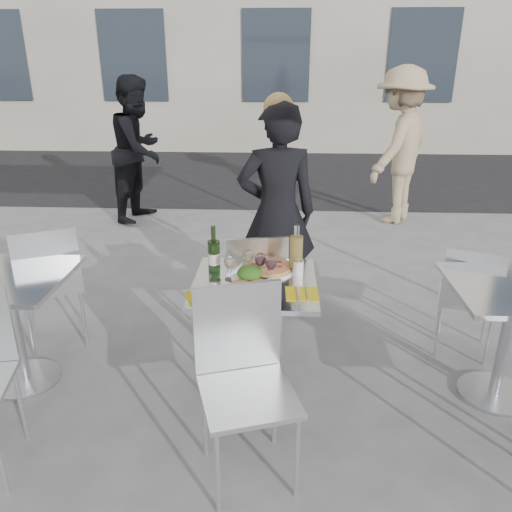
{
  "coord_description": "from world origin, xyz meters",
  "views": [
    {
      "loc": [
        0.14,
        -2.65,
        1.97
      ],
      "look_at": [
        0.0,
        0.15,
        0.85
      ],
      "focal_mm": 35.0,
      "sensor_mm": 36.0,
      "label": 1
    }
  ],
  "objects_px": {
    "wineglass_red_a": "(260,260)",
    "napkin_right": "(302,293)",
    "side_table_left": "(12,307)",
    "chair_far": "(255,283)",
    "woman_diner": "(277,214)",
    "carafe": "(296,252)",
    "sugar_shaker": "(298,267)",
    "wine_bottle": "(214,255)",
    "napkin_left": "(203,296)",
    "wineglass_red_b": "(271,264)",
    "side_chair_rfar": "(469,294)",
    "wineglass_white_a": "(230,262)",
    "wineglass_white_b": "(248,257)",
    "pedestrian_a": "(139,150)",
    "salad_plate": "(250,274)",
    "side_chair_lfar": "(50,278)",
    "pizza_far": "(267,267)",
    "side_table_right": "(510,319)",
    "pedestrian_b": "(399,147)",
    "pizza_near": "(252,290)",
    "chair_near": "(243,368)",
    "main_table": "(255,313)"
  },
  "relations": [
    {
      "from": "wine_bottle",
      "to": "salad_plate",
      "type": "bearing_deg",
      "value": -24.76
    },
    {
      "from": "pizza_near",
      "to": "carafe",
      "type": "relative_size",
      "value": 1.05
    },
    {
      "from": "woman_diner",
      "to": "carafe",
      "type": "relative_size",
      "value": 5.84
    },
    {
      "from": "chair_near",
      "to": "wine_bottle",
      "type": "relative_size",
      "value": 3.27
    },
    {
      "from": "chair_far",
      "to": "side_chair_lfar",
      "type": "bearing_deg",
      "value": -10.24
    },
    {
      "from": "pedestrian_a",
      "to": "wineglass_red_b",
      "type": "height_order",
      "value": "pedestrian_a"
    },
    {
      "from": "wineglass_red_a",
      "to": "napkin_right",
      "type": "xyz_separation_m",
      "value": [
        0.24,
        -0.21,
        -0.11
      ]
    },
    {
      "from": "wineglass_white_a",
      "to": "wineglass_white_b",
      "type": "height_order",
      "value": "same"
    },
    {
      "from": "pizza_near",
      "to": "salad_plate",
      "type": "relative_size",
      "value": 1.38
    },
    {
      "from": "chair_far",
      "to": "side_table_right",
      "type": "bearing_deg",
      "value": 152.19
    },
    {
      "from": "wine_bottle",
      "to": "napkin_left",
      "type": "distance_m",
      "value": 0.36
    },
    {
      "from": "side_chair_rfar",
      "to": "wineglass_white_a",
      "type": "height_order",
      "value": "wineglass_white_a"
    },
    {
      "from": "chair_near",
      "to": "napkin_left",
      "type": "distance_m",
      "value": 0.5
    },
    {
      "from": "pedestrian_a",
      "to": "napkin_right",
      "type": "distance_m",
      "value": 4.21
    },
    {
      "from": "napkin_left",
      "to": "pedestrian_b",
      "type": "bearing_deg",
      "value": 42.86
    },
    {
      "from": "chair_near",
      "to": "pizza_near",
      "type": "xyz_separation_m",
      "value": [
        0.02,
        0.47,
        0.19
      ]
    },
    {
      "from": "wineglass_white_a",
      "to": "wineglass_red_a",
      "type": "height_order",
      "value": "same"
    },
    {
      "from": "side_chair_rfar",
      "to": "wineglass_white_b",
      "type": "xyz_separation_m",
      "value": [
        -1.47,
        -0.34,
        0.37
      ]
    },
    {
      "from": "pizza_far",
      "to": "wineglass_red_b",
      "type": "distance_m",
      "value": 0.2
    },
    {
      "from": "woman_diner",
      "to": "wineglass_white_a",
      "type": "relative_size",
      "value": 10.75
    },
    {
      "from": "side_chair_rfar",
      "to": "wineglass_white_a",
      "type": "bearing_deg",
      "value": 32.66
    },
    {
      "from": "pizza_near",
      "to": "wine_bottle",
      "type": "height_order",
      "value": "wine_bottle"
    },
    {
      "from": "side_chair_rfar",
      "to": "pedestrian_b",
      "type": "relative_size",
      "value": 0.43
    },
    {
      "from": "sugar_shaker",
      "to": "wineglass_white_b",
      "type": "relative_size",
      "value": 0.68
    },
    {
      "from": "side_table_right",
      "to": "pedestrian_a",
      "type": "height_order",
      "value": "pedestrian_a"
    },
    {
      "from": "carafe",
      "to": "wineglass_white_a",
      "type": "distance_m",
      "value": 0.42
    },
    {
      "from": "napkin_left",
      "to": "side_chair_lfar",
      "type": "bearing_deg",
      "value": 129.63
    },
    {
      "from": "pizza_near",
      "to": "sugar_shaker",
      "type": "height_order",
      "value": "sugar_shaker"
    },
    {
      "from": "pedestrian_b",
      "to": "wineglass_red_a",
      "type": "bearing_deg",
      "value": 10.74
    },
    {
      "from": "chair_near",
      "to": "side_chair_rfar",
      "type": "height_order",
      "value": "chair_near"
    },
    {
      "from": "chair_near",
      "to": "side_table_left",
      "type": "bearing_deg",
      "value": 140.14
    },
    {
      "from": "woman_diner",
      "to": "napkin_left",
      "type": "relative_size",
      "value": 7.26
    },
    {
      "from": "sugar_shaker",
      "to": "napkin_right",
      "type": "bearing_deg",
      "value": -86.88
    },
    {
      "from": "side_table_left",
      "to": "woman_diner",
      "type": "relative_size",
      "value": 0.44
    },
    {
      "from": "chair_far",
      "to": "woman_diner",
      "type": "bearing_deg",
      "value": -114.13
    },
    {
      "from": "main_table",
      "to": "side_table_left",
      "type": "distance_m",
      "value": 1.5
    },
    {
      "from": "side_chair_lfar",
      "to": "wineglass_red_a",
      "type": "distance_m",
      "value": 1.56
    },
    {
      "from": "main_table",
      "to": "sugar_shaker",
      "type": "bearing_deg",
      "value": 23.06
    },
    {
      "from": "chair_far",
      "to": "main_table",
      "type": "bearing_deg",
      "value": 81.49
    },
    {
      "from": "wine_bottle",
      "to": "wineglass_red_a",
      "type": "height_order",
      "value": "wine_bottle"
    },
    {
      "from": "woman_diner",
      "to": "carafe",
      "type": "distance_m",
      "value": 0.88
    },
    {
      "from": "sugar_shaker",
      "to": "carafe",
      "type": "bearing_deg",
      "value": 99.89
    },
    {
      "from": "sugar_shaker",
      "to": "wineglass_red_b",
      "type": "relative_size",
      "value": 0.68
    },
    {
      "from": "pedestrian_a",
      "to": "salad_plate",
      "type": "bearing_deg",
      "value": -142.53
    },
    {
      "from": "salad_plate",
      "to": "chair_far",
      "type": "bearing_deg",
      "value": 88.7
    },
    {
      "from": "chair_far",
      "to": "wineglass_white_b",
      "type": "bearing_deg",
      "value": 75.1
    },
    {
      "from": "side_table_left",
      "to": "chair_far",
      "type": "relative_size",
      "value": 0.84
    },
    {
      "from": "carafe",
      "to": "napkin_right",
      "type": "distance_m",
      "value": 0.36
    },
    {
      "from": "side_chair_rfar",
      "to": "wine_bottle",
      "type": "xyz_separation_m",
      "value": [
        -1.68,
        -0.33,
        0.38
      ]
    },
    {
      "from": "woman_diner",
      "to": "pedestrian_b",
      "type": "distance_m",
      "value": 2.98
    }
  ]
}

